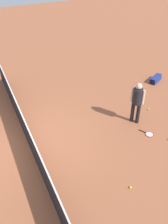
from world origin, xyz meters
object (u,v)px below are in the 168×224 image
(tennis_racket_near_player, at_px, (149,134))
(tennis_ball_near_player, at_px, (149,109))
(tennis_ball_midcourt, at_px, (130,187))
(equipment_bag, at_px, (155,79))
(player_near_side, at_px, (137,100))

(tennis_racket_near_player, height_order, tennis_ball_near_player, tennis_ball_near_player)
(tennis_ball_near_player, xyz_separation_m, tennis_ball_midcourt, (-3.02, 2.86, 0.00))
(tennis_ball_midcourt, height_order, equipment_bag, equipment_bag)
(tennis_racket_near_player, xyz_separation_m, tennis_ball_midcourt, (-1.74, 1.93, 0.02))
(tennis_ball_near_player, distance_m, equipment_bag, 2.54)
(player_near_side, distance_m, tennis_ball_midcourt, 3.35)
(tennis_racket_near_player, xyz_separation_m, equipment_bag, (3.12, -2.67, 0.13))
(equipment_bag, bearing_deg, tennis_ball_near_player, 136.53)
(tennis_ball_near_player, bearing_deg, equipment_bag, -43.47)
(tennis_ball_near_player, distance_m, tennis_ball_midcourt, 4.16)
(player_near_side, height_order, equipment_bag, player_near_side)
(tennis_ball_midcourt, bearing_deg, player_near_side, -35.61)
(tennis_ball_midcourt, bearing_deg, tennis_ball_near_player, -43.49)
(tennis_racket_near_player, distance_m, equipment_bag, 4.11)
(tennis_ball_midcourt, distance_m, equipment_bag, 6.70)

